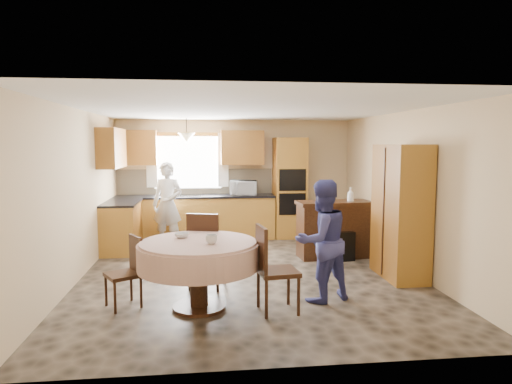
{
  "coord_description": "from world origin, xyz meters",
  "views": [
    {
      "loc": [
        -0.67,
        -6.82,
        1.98
      ],
      "look_at": [
        0.15,
        0.3,
        1.23
      ],
      "focal_mm": 32.0,
      "sensor_mm": 36.0,
      "label": 1
    }
  ],
  "objects_px": {
    "sideboard": "(334,231)",
    "person_sink": "(168,205)",
    "chair_left": "(128,268)",
    "person_dining": "(322,241)",
    "oven_tower": "(290,188)",
    "cupboard": "(401,212)",
    "dining_table": "(199,256)",
    "chair_right": "(271,265)",
    "chair_back": "(205,247)"
  },
  "relations": [
    {
      "from": "sideboard",
      "to": "person_sink",
      "type": "bearing_deg",
      "value": 154.55
    },
    {
      "from": "chair_left",
      "to": "sideboard",
      "type": "bearing_deg",
      "value": 93.53
    },
    {
      "from": "sideboard",
      "to": "person_dining",
      "type": "bearing_deg",
      "value": -114.32
    },
    {
      "from": "oven_tower",
      "to": "cupboard",
      "type": "distance_m",
      "value": 3.31
    },
    {
      "from": "dining_table",
      "to": "person_sink",
      "type": "height_order",
      "value": "person_sink"
    },
    {
      "from": "sideboard",
      "to": "chair_right",
      "type": "xyz_separation_m",
      "value": [
        -1.49,
        -2.5,
        0.11
      ]
    },
    {
      "from": "cupboard",
      "to": "chair_back",
      "type": "height_order",
      "value": "cupboard"
    },
    {
      "from": "sideboard",
      "to": "chair_right",
      "type": "bearing_deg",
      "value": -124.93
    },
    {
      "from": "sideboard",
      "to": "chair_right",
      "type": "relative_size",
      "value": 1.26
    },
    {
      "from": "oven_tower",
      "to": "chair_left",
      "type": "xyz_separation_m",
      "value": [
        -2.75,
        -3.92,
        -0.58
      ]
    },
    {
      "from": "chair_back",
      "to": "oven_tower",
      "type": "bearing_deg",
      "value": -102.35
    },
    {
      "from": "chair_back",
      "to": "person_dining",
      "type": "height_order",
      "value": "person_dining"
    },
    {
      "from": "dining_table",
      "to": "chair_back",
      "type": "xyz_separation_m",
      "value": [
        0.08,
        0.77,
        -0.06
      ]
    },
    {
      "from": "person_dining",
      "to": "chair_right",
      "type": "bearing_deg",
      "value": 3.54
    },
    {
      "from": "chair_back",
      "to": "chair_right",
      "type": "bearing_deg",
      "value": 144.0
    },
    {
      "from": "dining_table",
      "to": "person_sink",
      "type": "relative_size",
      "value": 0.88
    },
    {
      "from": "oven_tower",
      "to": "person_sink",
      "type": "bearing_deg",
      "value": -165.08
    },
    {
      "from": "cupboard",
      "to": "chair_back",
      "type": "relative_size",
      "value": 1.87
    },
    {
      "from": "dining_table",
      "to": "chair_back",
      "type": "bearing_deg",
      "value": 83.75
    },
    {
      "from": "dining_table",
      "to": "chair_left",
      "type": "height_order",
      "value": "chair_left"
    },
    {
      "from": "sideboard",
      "to": "chair_left",
      "type": "bearing_deg",
      "value": -150.88
    },
    {
      "from": "dining_table",
      "to": "chair_right",
      "type": "relative_size",
      "value": 1.4
    },
    {
      "from": "cupboard",
      "to": "chair_left",
      "type": "xyz_separation_m",
      "value": [
        -3.82,
        -0.79,
        -0.51
      ]
    },
    {
      "from": "oven_tower",
      "to": "chair_right",
      "type": "height_order",
      "value": "oven_tower"
    },
    {
      "from": "cupboard",
      "to": "chair_right",
      "type": "relative_size",
      "value": 1.91
    },
    {
      "from": "cupboard",
      "to": "chair_left",
      "type": "distance_m",
      "value": 3.93
    },
    {
      "from": "person_sink",
      "to": "dining_table",
      "type": "bearing_deg",
      "value": -59.6
    },
    {
      "from": "oven_tower",
      "to": "dining_table",
      "type": "height_order",
      "value": "oven_tower"
    },
    {
      "from": "oven_tower",
      "to": "cupboard",
      "type": "bearing_deg",
      "value": -71.13
    },
    {
      "from": "person_sink",
      "to": "oven_tower",
      "type": "bearing_deg",
      "value": 35.06
    },
    {
      "from": "chair_left",
      "to": "chair_back",
      "type": "xyz_separation_m",
      "value": [
        0.94,
        0.57,
        0.11
      ]
    },
    {
      "from": "person_dining",
      "to": "oven_tower",
      "type": "bearing_deg",
      "value": -117.22
    },
    {
      "from": "cupboard",
      "to": "chair_right",
      "type": "xyz_separation_m",
      "value": [
        -2.11,
        -1.2,
        -0.42
      ]
    },
    {
      "from": "person_sink",
      "to": "person_dining",
      "type": "distance_m",
      "value": 3.97
    },
    {
      "from": "cupboard",
      "to": "person_dining",
      "type": "distance_m",
      "value": 1.68
    },
    {
      "from": "oven_tower",
      "to": "chair_right",
      "type": "relative_size",
      "value": 2.05
    },
    {
      "from": "cupboard",
      "to": "chair_left",
      "type": "bearing_deg",
      "value": -168.29
    },
    {
      "from": "sideboard",
      "to": "cupboard",
      "type": "relative_size",
      "value": 0.66
    },
    {
      "from": "sideboard",
      "to": "person_sink",
      "type": "relative_size",
      "value": 0.79
    },
    {
      "from": "chair_back",
      "to": "person_dining",
      "type": "distance_m",
      "value": 1.61
    },
    {
      "from": "oven_tower",
      "to": "dining_table",
      "type": "bearing_deg",
      "value": -114.7
    },
    {
      "from": "cupboard",
      "to": "dining_table",
      "type": "xyz_separation_m",
      "value": [
        -2.96,
        -0.99,
        -0.34
      ]
    },
    {
      "from": "oven_tower",
      "to": "chair_left",
      "type": "distance_m",
      "value": 4.82
    },
    {
      "from": "chair_left",
      "to": "chair_right",
      "type": "relative_size",
      "value": 0.83
    },
    {
      "from": "oven_tower",
      "to": "person_dining",
      "type": "xyz_separation_m",
      "value": [
        -0.35,
        -3.99,
        -0.29
      ]
    },
    {
      "from": "oven_tower",
      "to": "sideboard",
      "type": "bearing_deg",
      "value": -76.25
    },
    {
      "from": "dining_table",
      "to": "chair_left",
      "type": "bearing_deg",
      "value": 167.21
    },
    {
      "from": "sideboard",
      "to": "oven_tower",
      "type": "bearing_deg",
      "value": 99.6
    },
    {
      "from": "chair_left",
      "to": "chair_back",
      "type": "relative_size",
      "value": 0.81
    },
    {
      "from": "cupboard",
      "to": "oven_tower",
      "type": "bearing_deg",
      "value": 108.87
    }
  ]
}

